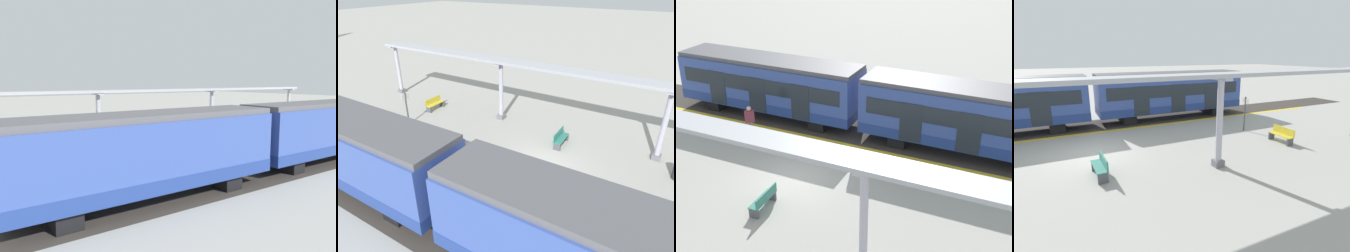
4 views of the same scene
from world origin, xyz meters
The scene contains 12 objects.
ground_plane centered at (0.00, 0.00, 0.00)m, with size 176.00×176.00×0.00m, color #A09F98.
tactile_edge_strip centered at (-3.95, 0.00, 0.00)m, with size 0.39×38.45×0.01m, color gold.
trackbed centered at (-5.75, 0.00, 0.00)m, with size 3.20×50.45×0.01m, color #38332D.
train_far_carriage centered at (-5.74, 6.78, 1.83)m, with size 2.65×11.14×3.48m.
canopy_pillar_second centered at (3.70, -4.87, 1.98)m, with size 1.10×0.44×3.90m.
canopy_pillar_third centered at (3.70, 4.88, 1.98)m, with size 1.10×0.44×3.90m.
canopy_pillar_fourth centered at (3.70, 14.77, 1.98)m, with size 1.10×0.44×3.90m.
canopy_beam centered at (3.70, -0.07, 3.98)m, with size 1.20×30.49×0.16m, color #A8AAB2.
bench_mid_platform centered at (2.45, 0.08, 0.44)m, with size 1.52×0.50×0.86m.
bench_far_end centered at (2.51, 9.90, 0.44)m, with size 1.50×0.45×0.86m.
platform_info_sign centered at (-0.27, 9.50, 1.33)m, with size 0.56×0.10×2.20m.
passenger_waiting_near_edge centered at (-2.73, -4.27, 1.10)m, with size 0.48×0.55×1.75m.
Camera 2 is at (-12.03, -5.32, 8.66)m, focal length 32.29 mm.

